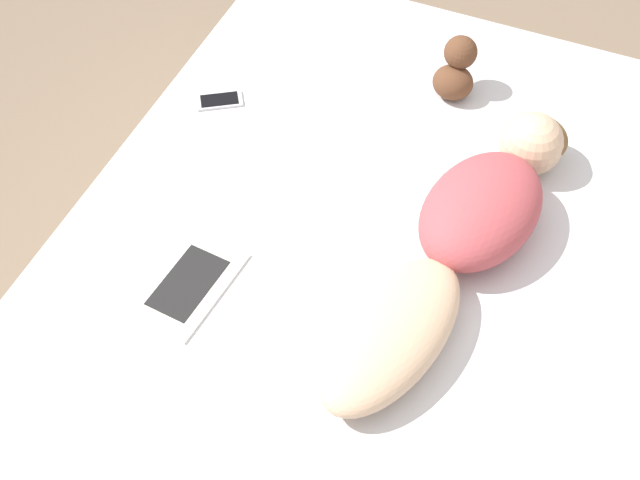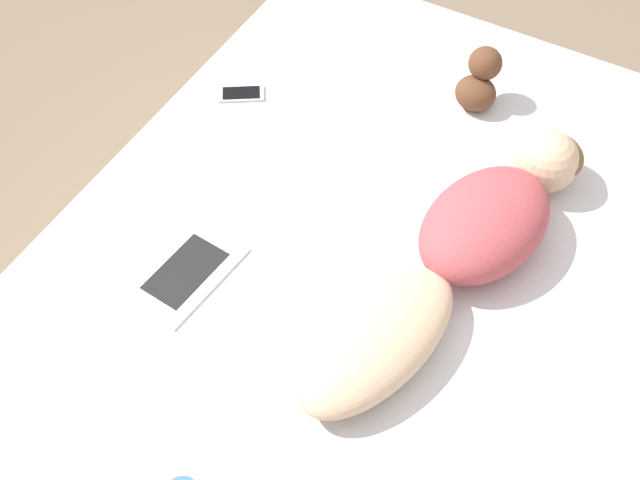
{
  "view_description": "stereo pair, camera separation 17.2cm",
  "coord_description": "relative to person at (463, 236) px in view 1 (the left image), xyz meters",
  "views": [
    {
      "loc": [
        0.42,
        -1.54,
        2.53
      ],
      "look_at": [
        -0.19,
        -0.1,
        0.55
      ],
      "focal_mm": 50.0,
      "sensor_mm": 36.0,
      "label": 1
    },
    {
      "loc": [
        0.58,
        -1.46,
        2.53
      ],
      "look_at": [
        -0.19,
        -0.1,
        0.55
      ],
      "focal_mm": 50.0,
      "sensor_mm": 36.0,
      "label": 2
    }
  ],
  "objects": [
    {
      "name": "ground_plane",
      "position": [
        -0.18,
        -0.05,
        -0.59
      ],
      "size": [
        12.0,
        12.0,
        0.0
      ],
      "primitive_type": "plane",
      "color": "#7A6651"
    },
    {
      "name": "bed",
      "position": [
        -0.18,
        -0.05,
        -0.34
      ],
      "size": [
        1.94,
        2.28,
        0.5
      ],
      "color": "beige",
      "rests_on": "ground_plane"
    },
    {
      "name": "person",
      "position": [
        0.0,
        0.0,
        0.0
      ],
      "size": [
        0.48,
        1.22,
        0.2
      ],
      "rotation": [
        0.0,
        0.0,
        -0.2
      ],
      "color": "#DBB28E",
      "rests_on": "bed"
    },
    {
      "name": "open_magazine",
      "position": [
        -0.76,
        -0.39,
        -0.08
      ],
      "size": [
        0.44,
        0.37,
        0.01
      ],
      "rotation": [
        0.0,
        0.0,
        -0.09
      ],
      "color": "silver",
      "rests_on": "bed"
    },
    {
      "name": "cell_phone",
      "position": [
        -0.93,
        0.3,
        -0.08
      ],
      "size": [
        0.17,
        0.14,
        0.01
      ],
      "rotation": [
        0.0,
        0.0,
        -1.0
      ],
      "color": "silver",
      "rests_on": "bed"
    },
    {
      "name": "plush_toy",
      "position": [
        -0.23,
        0.65,
        0.01
      ],
      "size": [
        0.14,
        0.16,
        0.2
      ],
      "color": "brown",
      "rests_on": "bed"
    }
  ]
}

